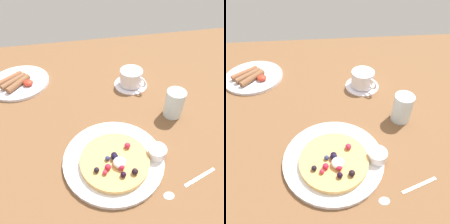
{
  "view_description": "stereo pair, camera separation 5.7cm",
  "coord_description": "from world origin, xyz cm",
  "views": [
    {
      "loc": [
        -7.72,
        -54.55,
        54.67
      ],
      "look_at": [
        2.67,
        -1.68,
        4.0
      ],
      "focal_mm": 36.88,
      "sensor_mm": 36.0,
      "label": 1
    },
    {
      "loc": [
        -2.11,
        -55.35,
        54.67
      ],
      "look_at": [
        2.67,
        -1.68,
        4.0
      ],
      "focal_mm": 36.88,
      "sensor_mm": 36.0,
      "label": 2
    }
  ],
  "objects": [
    {
      "name": "ground_plane",
      "position": [
        0.0,
        0.0,
        -1.5
      ],
      "size": [
        172.2,
        118.21,
        3.0
      ],
      "primitive_type": "cube",
      "color": "brown"
    },
    {
      "name": "pancake_plate",
      "position": [
        -0.19,
        -17.39,
        0.65
      ],
      "size": [
        28.21,
        28.21,
        1.3
      ],
      "primitive_type": "cylinder",
      "color": "white",
      "rests_on": "ground_plane"
    },
    {
      "name": "pancake_with_berries",
      "position": [
        0.26,
        -19.16,
        2.28
      ],
      "size": [
        18.94,
        18.94,
        3.66
      ],
      "color": "tan",
      "rests_on": "pancake_plate"
    },
    {
      "name": "syrup_ramekin",
      "position": [
        12.03,
        -18.8,
        2.88
      ],
      "size": [
        5.2,
        5.2,
        3.05
      ],
      "color": "white",
      "rests_on": "pancake_plate"
    },
    {
      "name": "breakfast_plate",
      "position": [
        -29.63,
        25.94,
        0.57
      ],
      "size": [
        23.27,
        23.27,
        1.14
      ],
      "primitive_type": "cylinder",
      "color": "white",
      "rests_on": "ground_plane"
    },
    {
      "name": "fried_breakfast",
      "position": [
        -30.88,
        24.38,
        2.18
      ],
      "size": [
        14.15,
        13.22,
        2.53
      ],
      "color": "brown",
      "rests_on": "breakfast_plate"
    },
    {
      "name": "coffee_saucer",
      "position": [
        13.72,
        16.38,
        0.44
      ],
      "size": [
        12.96,
        12.96,
        0.88
      ],
      "primitive_type": "cylinder",
      "color": "white",
      "rests_on": "ground_plane"
    },
    {
      "name": "coffee_cup",
      "position": [
        13.8,
        16.26,
        3.96
      ],
      "size": [
        8.69,
        10.81,
        5.93
      ],
      "color": "white",
      "rests_on": "coffee_saucer"
    },
    {
      "name": "teaspoon",
      "position": [
        15.58,
        -28.99,
        0.24
      ],
      "size": [
        16.59,
        6.46,
        0.6
      ],
      "color": "silver",
      "rests_on": "ground_plane"
    },
    {
      "name": "water_glass",
      "position": [
        23.45,
        -2.46,
        4.82
      ],
      "size": [
        6.28,
        6.28,
        9.64
      ],
      "primitive_type": "cylinder",
      "color": "silver",
      "rests_on": "ground_plane"
    }
  ]
}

